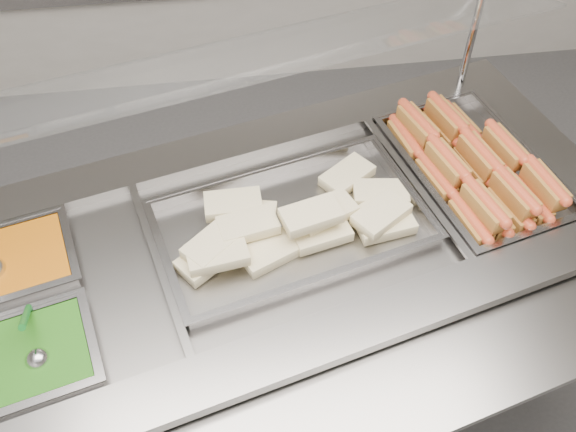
{
  "coord_description": "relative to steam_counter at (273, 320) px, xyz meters",
  "views": [
    {
      "loc": [
        -0.09,
        -0.79,
        2.43
      ],
      "look_at": [
        0.08,
        0.43,
        1.03
      ],
      "focal_mm": 40.0,
      "sensor_mm": 36.0,
      "label": 1
    }
  ],
  "objects": [
    {
      "name": "tortilla_wraps",
      "position": [
        0.09,
        0.0,
        0.51
      ],
      "size": [
        0.73,
        0.45,
        0.11
      ],
      "color": "beige",
      "rests_on": "pan_wraps"
    },
    {
      "name": "serving_spoon",
      "position": [
        -0.62,
        -0.33,
        0.51
      ],
      "size": [
        0.08,
        0.19,
        0.16
      ],
      "color": "silver",
      "rests_on": "pan_peas"
    },
    {
      "name": "pan_wraps",
      "position": [
        0.06,
        0.02,
        0.47
      ],
      "size": [
        0.85,
        0.62,
        0.08
      ],
      "color": "gray",
      "rests_on": "steam_counter"
    },
    {
      "name": "tray_rail",
      "position": [
        0.14,
        -0.55,
        0.45
      ],
      "size": [
        2.02,
        0.88,
        0.06
      ],
      "color": "gray",
      "rests_on": "steam_counter"
    },
    {
      "name": "pan_hotdogs",
      "position": [
        0.68,
        0.17,
        0.46
      ],
      "size": [
        0.52,
        0.69,
        0.11
      ],
      "color": "gray",
      "rests_on": "steam_counter"
    },
    {
      "name": "steam_counter",
      "position": [
        0.0,
        0.0,
        0.0
      ],
      "size": [
        2.27,
        1.42,
        1.01
      ],
      "color": "gray",
      "rests_on": "ground"
    },
    {
      "name": "hotdogs_in_buns",
      "position": [
        0.66,
        0.16,
        0.51
      ],
      "size": [
        0.43,
        0.62,
        0.13
      ],
      "color": "#965B1F",
      "rests_on": "pan_hotdogs"
    },
    {
      "name": "pan_beans",
      "position": [
        -0.74,
        -0.02,
        0.46
      ],
      "size": [
        0.39,
        0.34,
        0.11
      ],
      "color": "gray",
      "rests_on": "steam_counter"
    },
    {
      "name": "sneeze_guard",
      "position": [
        -0.06,
        0.24,
        0.91
      ],
      "size": [
        1.87,
        0.78,
        0.49
      ],
      "color": "#BBBBBF",
      "rests_on": "steam_counter"
    },
    {
      "name": "pan_peas",
      "position": [
        -0.66,
        -0.34,
        0.46
      ],
      "size": [
        0.39,
        0.34,
        0.11
      ],
      "color": "gray",
      "rests_on": "steam_counter"
    }
  ]
}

